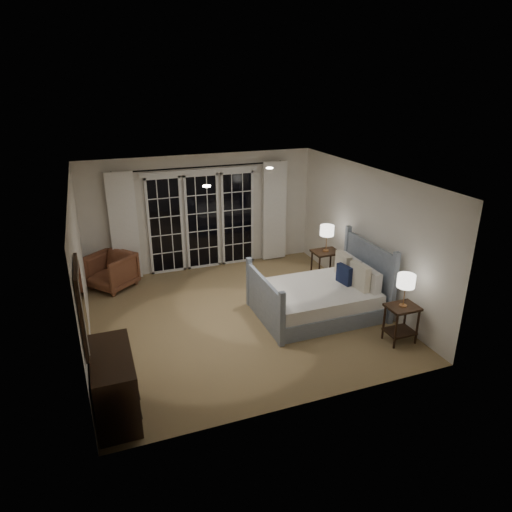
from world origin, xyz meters
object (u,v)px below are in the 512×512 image
object	(u,v)px
dresser	(115,384)
lamp_left	(406,281)
armchair	(112,271)
nightstand_left	(401,318)
bed	(321,297)
nightstand_right	(325,262)
lamp_right	(327,231)

from	to	relation	value
dresser	lamp_left	bearing A→B (deg)	1.91
armchair	dresser	bearing A→B (deg)	-43.10
nightstand_left	dresser	world-z (taller)	dresser
bed	lamp_left	size ratio (longest dim) A/B	3.92
nightstand_right	armchair	bearing A→B (deg)	163.16
lamp_right	dresser	size ratio (longest dim) A/B	0.46
nightstand_left	armchair	size ratio (longest dim) A/B	0.79
nightstand_left	nightstand_right	world-z (taller)	nightstand_right
nightstand_right	armchair	world-z (taller)	armchair
nightstand_left	nightstand_right	size ratio (longest dim) A/B	0.92
lamp_left	nightstand_right	bearing A→B (deg)	90.70
nightstand_left	dresser	size ratio (longest dim) A/B	0.53
bed	armchair	distance (m)	4.19
bed	lamp_right	xyz separation A→B (m)	(0.71, 1.16, 0.80)
armchair	dresser	distance (m)	3.86
nightstand_right	armchair	distance (m)	4.32
lamp_right	armchair	bearing A→B (deg)	163.16
bed	nightstand_right	xyz separation A→B (m)	(0.71, 1.16, 0.14)
armchair	nightstand_left	bearing A→B (deg)	8.64
nightstand_right	dresser	bearing A→B (deg)	-149.22
bed	nightstand_left	distance (m)	1.49
dresser	bed	bearing A→B (deg)	21.48
nightstand_left	nightstand_right	xyz separation A→B (m)	(-0.03, 2.45, 0.04)
armchair	dresser	xyz separation A→B (m)	(-0.23, -3.85, 0.06)
armchair	dresser	size ratio (longest dim) A/B	0.67
lamp_left	nightstand_left	bearing A→B (deg)	-26.57
lamp_left	armchair	bearing A→B (deg)	138.35
lamp_left	dresser	size ratio (longest dim) A/B	0.45
nightstand_right	lamp_left	world-z (taller)	lamp_left
nightstand_right	armchair	xyz separation A→B (m)	(-4.13, 1.25, -0.09)
bed	dresser	xyz separation A→B (m)	(-3.65, -1.44, 0.10)
nightstand_left	lamp_left	xyz separation A→B (m)	(-0.00, 0.00, 0.64)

